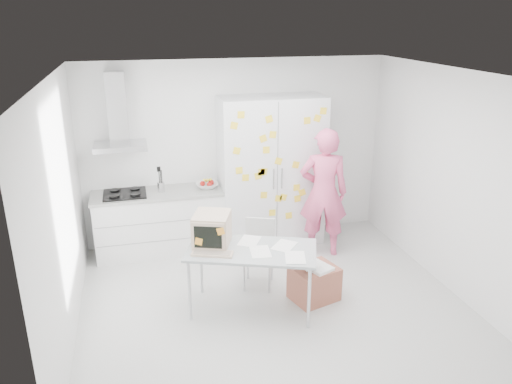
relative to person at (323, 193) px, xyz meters
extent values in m
cube|color=silver|center=(-1.05, -1.09, -0.93)|extent=(4.50, 4.00, 0.02)
cube|color=white|center=(-1.05, 0.91, 0.43)|extent=(4.50, 0.02, 2.70)
cube|color=white|center=(-3.30, -1.09, 0.43)|extent=(0.02, 4.00, 2.70)
cube|color=white|center=(1.20, -1.09, 0.43)|extent=(0.02, 4.00, 2.70)
cube|color=white|center=(-1.05, -1.09, 1.78)|extent=(4.50, 4.00, 0.02)
cube|color=white|center=(-2.25, 0.61, -0.48)|extent=(1.80, 0.60, 0.88)
cube|color=gray|center=(-2.25, 0.31, -0.34)|extent=(1.76, 0.01, 0.01)
cube|color=gray|center=(-2.25, 0.31, -0.62)|extent=(1.76, 0.01, 0.01)
cube|color=#9E9E99|center=(-2.25, 0.61, -0.02)|extent=(1.84, 0.63, 0.04)
cube|color=black|center=(-2.70, 0.61, 0.00)|extent=(0.58, 0.50, 0.03)
cylinder|color=black|center=(-2.84, 0.49, 0.03)|extent=(0.14, 0.14, 0.02)
cylinder|color=black|center=(-2.56, 0.49, 0.03)|extent=(0.14, 0.14, 0.02)
cylinder|color=black|center=(-2.84, 0.73, 0.03)|extent=(0.14, 0.14, 0.02)
cylinder|color=black|center=(-2.56, 0.73, 0.03)|extent=(0.14, 0.14, 0.02)
cylinder|color=silver|center=(-2.20, 0.61, 0.07)|extent=(0.10, 0.10, 0.14)
cylinder|color=black|center=(-2.21, 0.62, 0.17)|extent=(0.01, 0.01, 0.30)
cylinder|color=black|center=(-2.18, 0.60, 0.17)|extent=(0.01, 0.01, 0.30)
cylinder|color=black|center=(-2.19, 0.63, 0.17)|extent=(0.01, 0.01, 0.30)
cube|color=black|center=(-2.21, 0.62, 0.33)|extent=(0.05, 0.01, 0.07)
imported|color=white|center=(-1.55, 0.61, 0.04)|extent=(0.31, 0.31, 0.08)
sphere|color=#B2140F|center=(-1.61, 0.63, 0.06)|extent=(0.08, 0.08, 0.08)
sphere|color=#B2140F|center=(-1.52, 0.56, 0.06)|extent=(0.08, 0.08, 0.08)
sphere|color=#B2140F|center=(-1.48, 0.65, 0.06)|extent=(0.08, 0.08, 0.08)
cylinder|color=yellow|center=(-1.57, 0.63, 0.11)|extent=(0.09, 0.17, 0.10)
cylinder|color=yellow|center=(-1.54, 0.63, 0.11)|extent=(0.04, 0.17, 0.10)
cylinder|color=yellow|center=(-1.52, 0.63, 0.11)|extent=(0.08, 0.17, 0.10)
cube|color=silver|center=(-2.70, 0.66, 0.68)|extent=(0.70, 0.48, 0.07)
cube|color=silver|center=(-2.70, 0.78, 1.18)|extent=(0.26, 0.24, 0.95)
cube|color=silver|center=(-0.60, 0.59, 0.18)|extent=(1.50, 0.65, 2.20)
cube|color=slate|center=(-0.60, 0.26, 0.18)|extent=(0.01, 0.01, 2.16)
cube|color=silver|center=(-0.66, 0.25, 0.18)|extent=(0.02, 0.02, 0.30)
cube|color=silver|center=(-0.54, 0.25, 0.18)|extent=(0.02, 0.02, 0.30)
cube|color=yellow|center=(-0.19, 0.26, 0.98)|extent=(0.10, 0.00, 0.10)
cube|color=yellow|center=(-0.04, 0.26, 1.00)|extent=(0.12, 0.00, 0.12)
cube|color=yellow|center=(0.07, 0.26, 0.13)|extent=(0.12, 0.00, 0.12)
cube|color=yellow|center=(-0.83, 0.26, 0.29)|extent=(0.10, 0.00, 0.10)
cube|color=yellow|center=(-0.59, 0.26, 0.43)|extent=(0.12, 0.00, 0.12)
cube|color=yellow|center=(-0.22, 0.26, -0.07)|extent=(0.12, 0.00, 0.12)
cube|color=yellow|center=(-0.80, 0.26, -0.06)|extent=(0.10, 0.00, 0.10)
cube|color=yellow|center=(-0.73, 0.26, 1.03)|extent=(0.12, 0.00, 0.12)
cube|color=yellow|center=(-0.51, 0.26, -0.11)|extent=(0.12, 0.00, 0.12)
cube|color=yellow|center=(-0.19, 0.26, 0.27)|extent=(0.12, 0.00, 0.12)
cube|color=yellow|center=(-0.31, 0.26, 0.02)|extent=(0.10, 0.00, 0.10)
cube|color=yellow|center=(-0.81, 0.26, 0.76)|extent=(0.12, 0.00, 0.12)
cube|color=yellow|center=(-1.06, 0.26, 0.23)|extent=(0.10, 0.00, 0.10)
cube|color=yellow|center=(-1.15, 0.26, 0.34)|extent=(0.10, 0.00, 0.10)
cube|color=yellow|center=(-1.21, 0.26, 0.96)|extent=(0.11, 0.00, 0.11)
cube|color=yellow|center=(-0.67, 0.26, -0.34)|extent=(0.10, 0.00, 0.10)
cube|color=yellow|center=(-0.80, 0.26, 0.29)|extent=(0.11, 0.00, 0.11)
cube|color=yellow|center=(-0.06, 0.26, -0.33)|extent=(0.11, 0.00, 0.11)
cube|color=yellow|center=(0.04, 0.26, 1.10)|extent=(0.10, 0.00, 0.10)
cube|color=yellow|center=(-0.77, 0.26, 0.60)|extent=(0.10, 0.00, 0.10)
cube|color=yellow|center=(-0.88, 0.26, 0.24)|extent=(0.11, 0.00, 0.11)
cube|color=yellow|center=(-0.42, 0.26, -0.41)|extent=(0.10, 0.00, 0.10)
cube|color=yellow|center=(-1.11, 0.26, 1.10)|extent=(0.10, 0.00, 0.10)
cube|color=yellow|center=(-1.18, 0.26, 0.62)|extent=(0.12, 0.00, 0.12)
cube|color=yellow|center=(-0.29, 0.26, -0.15)|extent=(0.11, 0.00, 0.11)
cube|color=yellow|center=(-0.68, 0.26, 0.81)|extent=(0.11, 0.00, 0.11)
cube|color=yellow|center=(-0.33, 0.26, 0.36)|extent=(0.11, 0.00, 0.11)
cube|color=yellow|center=(-0.58, 0.26, -0.12)|extent=(0.11, 0.00, 0.11)
imported|color=#EE5C8D|center=(0.00, 0.00, 0.00)|extent=(0.78, 0.63, 1.85)
cube|color=#AAB3B6|center=(-1.33, -1.20, -0.16)|extent=(1.61, 1.19, 0.03)
cylinder|color=silver|center=(-2.05, -1.25, -0.55)|extent=(0.05, 0.05, 0.75)
cylinder|color=silver|center=(-0.81, -1.71, -0.55)|extent=(0.05, 0.05, 0.75)
cylinder|color=silver|center=(-1.84, -0.68, -0.55)|extent=(0.05, 0.05, 0.75)
cylinder|color=silver|center=(-0.60, -1.15, -0.55)|extent=(0.05, 0.05, 0.75)
cube|color=beige|center=(-1.74, -0.96, 0.05)|extent=(0.51, 0.53, 0.37)
cube|color=beige|center=(-1.81, -1.16, 0.05)|extent=(0.36, 0.15, 0.33)
cube|color=black|center=(-1.82, -1.17, 0.05)|extent=(0.29, 0.11, 0.26)
cube|color=#FFA52E|center=(-1.91, -1.14, -0.01)|extent=(0.09, 0.04, 0.10)
cube|color=#FFA52E|center=(-1.68, -1.23, 0.13)|extent=(0.09, 0.04, 0.10)
cube|color=beige|center=(-1.78, -1.23, -0.13)|extent=(0.48, 0.31, 0.03)
cube|color=gray|center=(-1.78, -1.23, -0.11)|extent=(0.43, 0.25, 0.01)
cube|color=white|center=(-1.25, -1.28, -0.14)|extent=(0.25, 0.33, 0.00)
cube|color=white|center=(-0.94, -1.21, -0.14)|extent=(0.37, 0.38, 0.00)
cube|color=white|center=(-0.92, -1.52, -0.14)|extent=(0.29, 0.35, 0.00)
cube|color=white|center=(-1.30, -0.98, -0.14)|extent=(0.34, 0.37, 0.00)
cube|color=beige|center=(-1.12, -0.69, -0.51)|extent=(0.50, 0.50, 0.04)
cube|color=beige|center=(-1.06, -0.53, -0.27)|extent=(0.36, 0.16, 0.43)
cylinder|color=#BABABF|center=(-1.32, -0.78, -0.72)|extent=(0.03, 0.03, 0.40)
cylinder|color=#BABABF|center=(-1.03, -0.90, -0.72)|extent=(0.03, 0.03, 0.40)
cylinder|color=#BABABF|center=(-1.21, -0.49, -0.72)|extent=(0.03, 0.03, 0.40)
cylinder|color=#BABABF|center=(-0.92, -0.60, -0.72)|extent=(0.03, 0.03, 0.40)
cube|color=#A75E48|center=(-0.54, -1.16, -0.71)|extent=(0.63, 0.55, 0.42)
cube|color=white|center=(-0.51, -1.18, -0.48)|extent=(0.37, 0.41, 0.04)
cube|color=white|center=(-0.58, -1.13, -0.46)|extent=(0.22, 0.31, 0.00)
camera|label=1|loc=(-2.52, -6.13, 2.37)|focal=35.00mm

